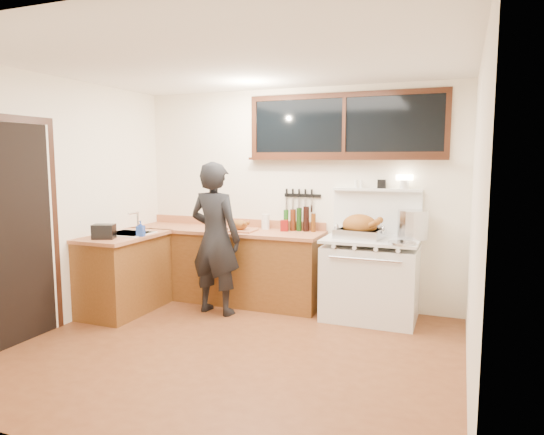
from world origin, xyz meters
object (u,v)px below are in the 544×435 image
at_px(vintage_stove, 371,277).
at_px(man, 215,238).
at_px(cutting_board, 239,227).
at_px(roast_turkey, 360,229).

relative_size(vintage_stove, man, 0.92).
xyz_separation_m(vintage_stove, cutting_board, (-1.57, -0.06, 0.49)).
xyz_separation_m(man, roast_turkey, (1.56, 0.43, 0.14)).
height_order(cutting_board, roast_turkey, roast_turkey).
height_order(vintage_stove, man, man).
bearing_deg(roast_turkey, vintage_stove, 13.89).
bearing_deg(man, vintage_stove, 15.14).
height_order(vintage_stove, roast_turkey, vintage_stove).
bearing_deg(roast_turkey, cutting_board, -178.63).
distance_m(man, cutting_board, 0.42).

